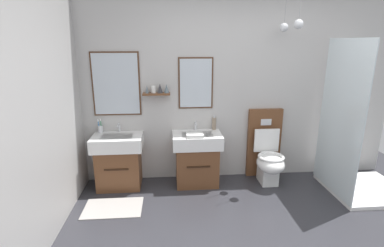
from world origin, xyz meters
TOP-DOWN VIEW (x-y plane):
  - wall_back at (-0.02, 1.77)m, footprint 4.45×0.54m
  - wall_left at (-2.16, 0.00)m, footprint 0.12×3.67m
  - bath_mat at (-1.62, 0.93)m, footprint 0.68×0.44m
  - vanity_sink_left at (-1.62, 1.51)m, footprint 0.65×0.48m
  - tap_on_left_sink at (-1.62, 1.69)m, footprint 0.03×0.13m
  - vanity_sink_right at (-0.57, 1.51)m, footprint 0.65×0.48m
  - tap_on_right_sink at (-0.57, 1.69)m, footprint 0.03×0.13m
  - toilet at (0.42, 1.51)m, footprint 0.48×0.62m
  - toothbrush_cup at (-1.87, 1.67)m, footprint 0.07×0.07m
  - soap_dispenser at (-0.31, 1.68)m, footprint 0.06×0.06m
  - folded_hand_towel at (-0.61, 1.38)m, footprint 0.22×0.16m
  - shower_tray at (1.44, 1.09)m, footprint 0.97×0.90m

SIDE VIEW (x-z plane):
  - bath_mat at x=-1.62m, z-range 0.00..0.01m
  - toilet at x=0.42m, z-range -0.12..0.88m
  - vanity_sink_left at x=-1.62m, z-range 0.02..0.74m
  - vanity_sink_right at x=-0.57m, z-range 0.02..0.74m
  - shower_tray at x=1.44m, z-range -0.57..1.38m
  - folded_hand_towel at x=-0.61m, z-range 0.72..0.76m
  - toothbrush_cup at x=-1.87m, z-range 0.68..0.87m
  - tap_on_left_sink at x=-1.62m, z-range 0.73..0.85m
  - tap_on_right_sink at x=-0.57m, z-range 0.73..0.85m
  - soap_dispenser at x=-0.31m, z-range 0.70..0.91m
  - wall_left at x=-2.16m, z-range 0.00..2.77m
  - wall_back at x=-0.02m, z-range 0.00..2.77m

